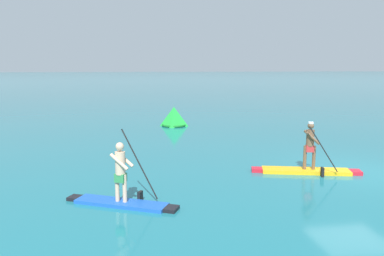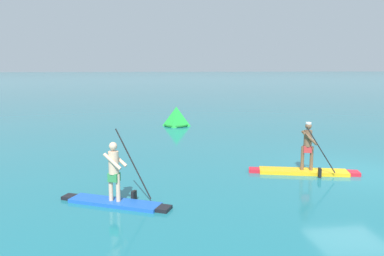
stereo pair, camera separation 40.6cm
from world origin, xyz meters
TOP-DOWN VIEW (x-y plane):
  - ground at (0.00, 0.00)m, footprint 440.00×440.00m
  - paddleboarder_near_left at (-7.76, -2.16)m, footprint 2.92×1.68m
  - paddleboarder_mid_center at (-1.69, 0.05)m, footprint 3.58×1.35m
  - race_marker_buoy at (-5.00, 11.08)m, footprint 1.52×1.52m

SIDE VIEW (x-z plane):
  - ground at x=0.00m, z-range 0.00..0.00m
  - paddleboarder_mid_center at x=-1.69m, z-range -0.56..1.18m
  - paddleboarder_near_left at x=-7.76m, z-range -0.60..1.38m
  - race_marker_buoy at x=-5.00m, z-range -0.07..1.08m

